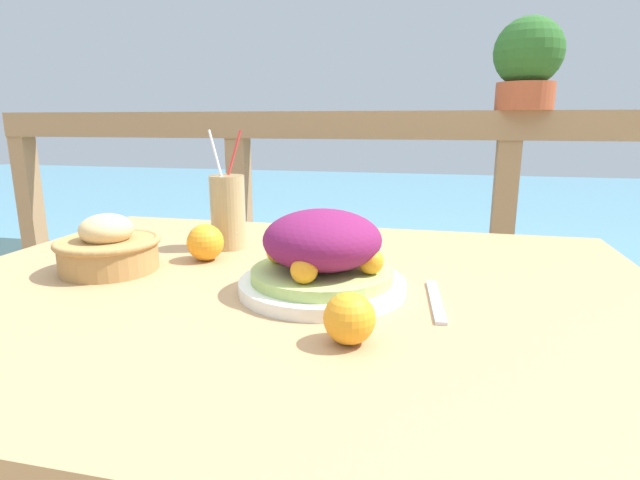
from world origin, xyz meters
TOP-DOWN VIEW (x-y plane):
  - patio_table at (0.00, 0.00)m, footprint 1.23×0.97m
  - railing_fence at (0.00, 0.92)m, footprint 2.80×0.08m
  - sea_backdrop at (0.00, 3.42)m, footprint 12.00×4.00m
  - salad_plate at (0.07, -0.02)m, footprint 0.27×0.27m
  - drink_glass at (-0.19, 0.21)m, footprint 0.07×0.07m
  - bread_basket at (-0.34, -0.00)m, footprint 0.18×0.18m
  - potted_plant at (0.49, 0.92)m, footprint 0.20×0.20m
  - fork at (0.25, -0.04)m, footprint 0.03×0.18m
  - orange_near_basket at (0.14, -0.21)m, footprint 0.06×0.06m
  - orange_near_glass at (-0.20, 0.10)m, footprint 0.07×0.07m

SIDE VIEW (x-z plane):
  - sea_backdrop at x=0.00m, z-range 0.00..0.35m
  - patio_table at x=0.00m, z-range 0.27..0.98m
  - fork at x=0.25m, z-range 0.70..0.71m
  - railing_fence at x=0.00m, z-range 0.22..1.22m
  - orange_near_basket at x=0.14m, z-range 0.70..0.77m
  - orange_near_glass at x=-0.20m, z-range 0.70..0.78m
  - bread_basket at x=-0.34m, z-range 0.69..0.80m
  - salad_plate at x=0.07m, z-range 0.70..0.83m
  - drink_glass at x=-0.19m, z-range 0.66..0.91m
  - potted_plant at x=0.49m, z-range 1.01..1.28m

